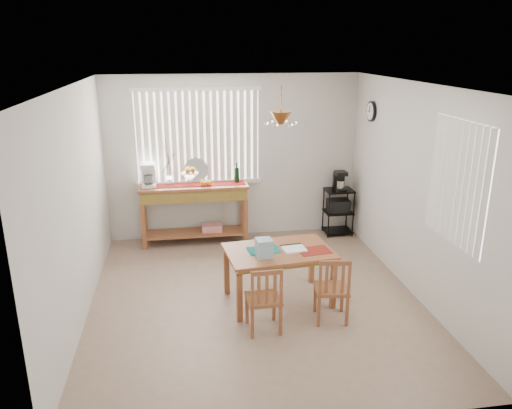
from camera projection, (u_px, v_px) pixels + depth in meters
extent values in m
cube|color=gray|center=(255.00, 299.00, 6.22)|extent=(4.00, 4.50, 0.01)
cube|color=silver|center=(233.00, 157.00, 7.99)|extent=(4.00, 0.10, 2.60)
cube|color=silver|center=(302.00, 290.00, 3.66)|extent=(4.00, 0.10, 2.60)
cube|color=silver|center=(72.00, 207.00, 5.52)|extent=(0.10, 4.50, 2.60)
cube|color=silver|center=(419.00, 191.00, 6.12)|extent=(0.10, 4.50, 2.60)
cube|color=white|center=(255.00, 80.00, 5.41)|extent=(4.00, 4.50, 0.10)
cube|color=white|center=(198.00, 137.00, 7.75)|extent=(1.90, 0.01, 1.40)
cube|color=white|center=(139.00, 139.00, 7.61)|extent=(0.07, 0.03, 1.40)
cube|color=white|center=(146.00, 138.00, 7.62)|extent=(0.07, 0.03, 1.40)
cube|color=white|center=(153.00, 138.00, 7.64)|extent=(0.07, 0.03, 1.40)
cube|color=white|center=(160.00, 138.00, 7.65)|extent=(0.07, 0.03, 1.40)
cube|color=white|center=(167.00, 138.00, 7.67)|extent=(0.07, 0.03, 1.40)
cube|color=white|center=(174.00, 138.00, 7.68)|extent=(0.07, 0.03, 1.40)
cube|color=white|center=(181.00, 137.00, 7.70)|extent=(0.07, 0.03, 1.40)
cube|color=white|center=(188.00, 137.00, 7.72)|extent=(0.07, 0.03, 1.40)
cube|color=white|center=(195.00, 137.00, 7.73)|extent=(0.07, 0.03, 1.40)
cube|color=white|center=(201.00, 137.00, 7.75)|extent=(0.07, 0.03, 1.40)
cube|color=white|center=(208.00, 137.00, 7.76)|extent=(0.07, 0.03, 1.40)
cube|color=white|center=(215.00, 136.00, 7.78)|extent=(0.07, 0.03, 1.40)
cube|color=white|center=(222.00, 136.00, 7.79)|extent=(0.07, 0.03, 1.40)
cube|color=white|center=(228.00, 136.00, 7.81)|extent=(0.07, 0.03, 1.40)
cube|color=white|center=(235.00, 136.00, 7.82)|extent=(0.07, 0.03, 1.40)
cube|color=white|center=(242.00, 136.00, 7.84)|extent=(0.07, 0.03, 1.40)
cube|color=white|center=(248.00, 136.00, 7.85)|extent=(0.07, 0.03, 1.40)
cube|color=white|center=(255.00, 135.00, 7.87)|extent=(0.07, 0.03, 1.40)
cube|color=white|center=(200.00, 182.00, 7.95)|extent=(1.98, 0.06, 0.06)
cube|color=white|center=(196.00, 89.00, 7.50)|extent=(1.98, 0.06, 0.06)
cube|color=white|center=(458.00, 183.00, 5.16)|extent=(0.01, 1.10, 1.30)
cube|color=white|center=(485.00, 197.00, 4.70)|extent=(0.03, 0.07, 1.30)
cube|color=white|center=(478.00, 194.00, 4.80)|extent=(0.03, 0.07, 1.30)
cube|color=white|center=(472.00, 191.00, 4.90)|extent=(0.03, 0.07, 1.30)
cube|color=white|center=(466.00, 188.00, 5.01)|extent=(0.03, 0.07, 1.30)
cube|color=white|center=(460.00, 185.00, 5.11)|extent=(0.03, 0.07, 1.30)
cube|color=white|center=(454.00, 182.00, 5.21)|extent=(0.03, 0.07, 1.30)
cube|color=white|center=(449.00, 179.00, 5.32)|extent=(0.03, 0.07, 1.30)
cube|color=white|center=(444.00, 177.00, 5.42)|extent=(0.03, 0.07, 1.30)
cube|color=white|center=(439.00, 174.00, 5.52)|extent=(0.03, 0.07, 1.30)
cube|color=white|center=(434.00, 172.00, 5.63)|extent=(0.03, 0.07, 1.30)
cylinder|color=black|center=(371.00, 111.00, 7.33)|extent=(0.04, 0.30, 0.30)
cylinder|color=white|center=(370.00, 111.00, 7.33)|extent=(0.01, 0.25, 0.25)
cylinder|color=#995B29|center=(281.00, 101.00, 5.43)|extent=(0.01, 0.01, 0.34)
cone|color=#995B29|center=(281.00, 118.00, 5.49)|extent=(0.24, 0.24, 0.14)
sphere|color=white|center=(295.00, 123.00, 5.53)|extent=(0.05, 0.05, 0.05)
sphere|color=white|center=(285.00, 121.00, 5.65)|extent=(0.05, 0.05, 0.05)
sphere|color=white|center=(271.00, 122.00, 5.63)|extent=(0.05, 0.05, 0.05)
sphere|color=white|center=(266.00, 124.00, 5.48)|extent=(0.05, 0.05, 0.05)
sphere|color=white|center=(276.00, 125.00, 5.37)|extent=(0.05, 0.05, 0.05)
sphere|color=white|center=(291.00, 125.00, 5.39)|extent=(0.05, 0.05, 0.05)
cube|color=#975733|center=(194.00, 186.00, 7.72)|extent=(1.68, 0.47, 0.04)
cube|color=olive|center=(194.00, 193.00, 7.75)|extent=(1.62, 0.43, 0.17)
cube|color=#975733|center=(143.00, 227.00, 7.60)|extent=(0.06, 0.06, 0.73)
cube|color=#975733|center=(246.00, 222.00, 7.83)|extent=(0.06, 0.06, 0.73)
cube|color=#975733|center=(145.00, 219.00, 7.95)|extent=(0.06, 0.06, 0.73)
cube|color=#975733|center=(243.00, 214.00, 8.18)|extent=(0.06, 0.06, 0.73)
cube|color=#975733|center=(195.00, 233.00, 7.95)|extent=(1.56, 0.41, 0.03)
cube|color=red|center=(212.00, 228.00, 7.97)|extent=(0.32, 0.23, 0.11)
cube|color=maroon|center=(194.00, 185.00, 7.71)|extent=(1.60, 0.26, 0.01)
cube|color=white|center=(149.00, 185.00, 7.61)|extent=(0.21, 0.25, 0.05)
cube|color=white|center=(149.00, 175.00, 7.64)|extent=(0.21, 0.08, 0.32)
cube|color=white|center=(148.00, 166.00, 7.49)|extent=(0.21, 0.23, 0.07)
cylinder|color=white|center=(149.00, 180.00, 7.55)|extent=(0.14, 0.14, 0.14)
cylinder|color=white|center=(190.00, 182.00, 7.67)|extent=(0.05, 0.05, 0.11)
cone|color=white|center=(190.00, 176.00, 7.64)|extent=(0.27, 0.27, 0.09)
sphere|color=#AC4016|center=(193.00, 170.00, 7.62)|extent=(0.08, 0.08, 0.08)
sphere|color=#AC4016|center=(188.00, 170.00, 7.65)|extent=(0.08, 0.08, 0.08)
sphere|color=#AC4016|center=(188.00, 171.00, 7.56)|extent=(0.08, 0.08, 0.08)
sphere|color=orange|center=(203.00, 183.00, 7.64)|extent=(0.08, 0.08, 0.08)
sphere|color=orange|center=(209.00, 183.00, 7.65)|extent=(0.08, 0.08, 0.08)
cylinder|color=silver|center=(196.00, 170.00, 7.85)|extent=(0.38, 0.09, 0.37)
cylinder|color=white|center=(169.00, 180.00, 7.68)|extent=(0.08, 0.08, 0.15)
cylinder|color=#4C3823|center=(168.00, 161.00, 7.59)|extent=(0.09, 0.04, 0.47)
cylinder|color=#4C3823|center=(168.00, 159.00, 7.58)|extent=(0.14, 0.06, 0.51)
cylinder|color=#4C3823|center=(168.00, 162.00, 7.60)|extent=(0.18, 0.08, 0.38)
cylinder|color=#4C3823|center=(168.00, 157.00, 7.57)|extent=(0.06, 0.03, 0.58)
cylinder|color=#4C3823|center=(168.00, 163.00, 7.60)|extent=(0.23, 0.10, 0.32)
cylinder|color=black|center=(237.00, 175.00, 7.82)|extent=(0.08, 0.08, 0.24)
cylinder|color=black|center=(237.00, 165.00, 7.77)|extent=(0.03, 0.03, 0.08)
cylinder|color=black|center=(329.00, 216.00, 8.05)|extent=(0.02, 0.02, 0.77)
cylinder|color=black|center=(353.00, 214.00, 8.11)|extent=(0.02, 0.02, 0.77)
cylinder|color=black|center=(323.00, 209.00, 8.36)|extent=(0.02, 0.02, 0.77)
cylinder|color=black|center=(347.00, 208.00, 8.42)|extent=(0.02, 0.02, 0.77)
cube|color=black|center=(339.00, 190.00, 8.12)|extent=(0.45, 0.36, 0.03)
cube|color=black|center=(338.00, 212.00, 8.24)|extent=(0.45, 0.36, 0.02)
cube|color=black|center=(337.00, 230.00, 8.34)|extent=(0.45, 0.36, 0.02)
cube|color=black|center=(338.00, 205.00, 8.20)|extent=(0.34, 0.27, 0.20)
cube|color=black|center=(340.00, 189.00, 8.09)|extent=(0.18, 0.22, 0.05)
cube|color=black|center=(339.00, 181.00, 8.13)|extent=(0.18, 0.07, 0.27)
cube|color=black|center=(341.00, 173.00, 8.01)|extent=(0.18, 0.20, 0.06)
cylinder|color=silver|center=(340.00, 184.00, 8.06)|extent=(0.12, 0.12, 0.12)
cube|color=#975733|center=(279.00, 251.00, 5.98)|extent=(1.33, 0.94, 0.04)
cube|color=olive|center=(279.00, 255.00, 5.99)|extent=(1.24, 0.84, 0.05)
cube|color=#975733|center=(239.00, 298.00, 5.63)|extent=(0.07, 0.07, 0.58)
cube|color=#975733|center=(333.00, 286.00, 5.91)|extent=(0.07, 0.07, 0.58)
cube|color=#975733|center=(227.00, 272.00, 6.27)|extent=(0.07, 0.07, 0.58)
cube|color=#975733|center=(312.00, 262.00, 6.55)|extent=(0.07, 0.07, 0.58)
cube|color=#126964|center=(263.00, 250.00, 5.97)|extent=(0.40, 0.31, 0.01)
cube|color=maroon|center=(314.00, 251.00, 5.95)|extent=(0.40, 0.31, 0.01)
cube|color=white|center=(294.00, 249.00, 5.97)|extent=(0.29, 0.24, 0.02)
cube|color=black|center=(291.00, 245.00, 6.08)|extent=(0.27, 0.06, 0.03)
cube|color=#87B2C4|center=(264.00, 248.00, 5.76)|extent=(0.20, 0.20, 0.21)
cube|color=#975733|center=(263.00, 299.00, 5.44)|extent=(0.38, 0.38, 0.03)
cube|color=#975733|center=(274.00, 306.00, 5.68)|extent=(0.04, 0.04, 0.35)
cube|color=#975733|center=(247.00, 309.00, 5.62)|extent=(0.04, 0.04, 0.35)
cube|color=#975733|center=(281.00, 320.00, 5.39)|extent=(0.04, 0.04, 0.35)
cube|color=#975733|center=(252.00, 323.00, 5.33)|extent=(0.04, 0.04, 0.35)
cube|color=#975733|center=(281.00, 287.00, 5.25)|extent=(0.03, 0.03, 0.40)
cube|color=#975733|center=(252.00, 289.00, 5.19)|extent=(0.03, 0.03, 0.40)
cube|color=#975733|center=(267.00, 273.00, 5.17)|extent=(0.33, 0.04, 0.05)
cube|color=#975733|center=(275.00, 289.00, 5.25)|extent=(0.04, 0.02, 0.32)
cube|color=#975733|center=(267.00, 290.00, 5.23)|extent=(0.04, 0.02, 0.32)
cube|color=#975733|center=(259.00, 290.00, 5.21)|extent=(0.04, 0.02, 0.32)
cube|color=#975733|center=(331.00, 289.00, 5.65)|extent=(0.42, 0.42, 0.04)
cube|color=#975733|center=(342.00, 298.00, 5.86)|extent=(0.04, 0.04, 0.36)
cube|color=#975733|center=(315.00, 298.00, 5.86)|extent=(0.04, 0.04, 0.36)
cube|color=#975733|center=(347.00, 311.00, 5.56)|extent=(0.04, 0.04, 0.36)
cube|color=#975733|center=(319.00, 312.00, 5.56)|extent=(0.04, 0.04, 0.36)
cube|color=#975733|center=(349.00, 278.00, 5.42)|extent=(0.03, 0.03, 0.41)
cube|color=#975733|center=(320.00, 278.00, 5.42)|extent=(0.03, 0.03, 0.41)
cube|color=#975733|center=(336.00, 263.00, 5.37)|extent=(0.34, 0.07, 0.05)
cube|color=#975733|center=(343.00, 280.00, 5.43)|extent=(0.04, 0.02, 0.32)
cube|color=#975733|center=(335.00, 280.00, 5.43)|extent=(0.04, 0.02, 0.32)
cube|color=#975733|center=(327.00, 280.00, 5.43)|extent=(0.04, 0.02, 0.32)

